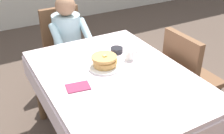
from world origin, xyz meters
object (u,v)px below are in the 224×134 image
breakfast_stack (105,61)px  chair_diner (64,44)px  fork_left_of_plate (85,74)px  bowl_butter (117,50)px  diner_person (68,38)px  plate_breakfast (105,66)px  chair_right_side (187,73)px  spoon_near_edge (127,84)px  cup_coffee (130,55)px  dining_table_main (116,84)px  knife_right_of_plate (126,63)px

breakfast_stack → chair_diner: bearing=89.2°
breakfast_stack → fork_left_of_plate: (-0.19, -0.02, -0.06)m
bowl_butter → fork_left_of_plate: bearing=-153.1°
diner_person → plate_breakfast: (-0.01, -0.87, 0.08)m
chair_diner → chair_right_side: (0.78, -1.17, 0.00)m
fork_left_of_plate → spoon_near_edge: bearing=-145.6°
breakfast_stack → cup_coffee: breakfast_stack is taller
breakfast_stack → spoon_near_edge: breakfast_stack is taller
fork_left_of_plate → plate_breakfast: bearing=-87.6°
dining_table_main → fork_left_of_plate: 0.26m
fork_left_of_plate → spoon_near_edge: (0.22, -0.28, 0.00)m
chair_right_side → plate_breakfast: chair_right_side is taller
diner_person → bowl_butter: diner_person is taller
dining_table_main → diner_person: 1.01m
dining_table_main → plate_breakfast: plate_breakfast is taller
plate_breakfast → spoon_near_edge: size_ratio=1.87×
breakfast_stack → fork_left_of_plate: bearing=-173.1°
dining_table_main → fork_left_of_plate: (-0.21, 0.12, 0.09)m
plate_breakfast → spoon_near_edge: plate_breakfast is taller
chair_diner → bowl_butter: 0.89m
chair_diner → plate_breakfast: bearing=89.3°
chair_diner → chair_right_side: size_ratio=1.00×
dining_table_main → fork_left_of_plate: size_ratio=8.47×
dining_table_main → breakfast_stack: size_ratio=7.25×
cup_coffee → plate_breakfast: bearing=-175.4°
bowl_butter → fork_left_of_plate: size_ratio=0.61×
breakfast_stack → spoon_near_edge: size_ratio=1.40×
dining_table_main → chair_diner: size_ratio=1.64×
cup_coffee → spoon_near_edge: bearing=-125.4°
spoon_near_edge → plate_breakfast: bearing=94.9°
knife_right_of_plate → bowl_butter: bearing=-8.8°
chair_diner → cup_coffee: size_ratio=8.23×
chair_right_side → cup_coffee: chair_right_side is taller
breakfast_stack → bowl_butter: 0.29m
dining_table_main → plate_breakfast: size_ratio=5.44×
fork_left_of_plate → bowl_butter: bearing=-66.7°
diner_person → cup_coffee: size_ratio=9.91×
diner_person → cup_coffee: diner_person is taller
chair_right_side → spoon_near_edge: chair_right_side is taller
chair_diner → bowl_butter: size_ratio=8.45×
bowl_butter → fork_left_of_plate: bowl_butter is taller
chair_right_side → cup_coffee: size_ratio=8.23×
plate_breakfast → knife_right_of_plate: (0.19, -0.02, -0.01)m
plate_breakfast → breakfast_stack: size_ratio=1.33×
plate_breakfast → knife_right_of_plate: size_ratio=1.40×
breakfast_stack → dining_table_main: bearing=-81.8°
breakfast_stack → cup_coffee: size_ratio=1.86×
chair_diner → knife_right_of_plate: bearing=99.6°
spoon_near_edge → breakfast_stack: bearing=95.0°
plate_breakfast → breakfast_stack: bearing=107.9°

